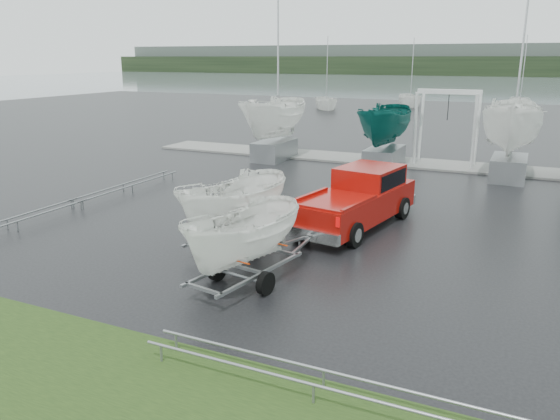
% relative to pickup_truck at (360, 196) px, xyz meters
% --- Properties ---
extents(ground_plane, '(120.00, 120.00, 0.00)m').
position_rel_pickup_truck_xyz_m(ground_plane, '(-1.65, -0.65, -1.04)').
color(ground_plane, black).
rests_on(ground_plane, ground).
extents(lake, '(300.00, 300.00, 0.00)m').
position_rel_pickup_truck_xyz_m(lake, '(-1.65, 99.35, -1.05)').
color(lake, slate).
rests_on(lake, ground).
extents(grass_verge, '(40.00, 40.00, 0.00)m').
position_rel_pickup_truck_xyz_m(grass_verge, '(-1.65, -11.65, -1.03)').
color(grass_verge, '#1D3113').
rests_on(grass_verge, ground).
extents(dock, '(30.00, 3.00, 0.12)m').
position_rel_pickup_truck_xyz_m(dock, '(-1.65, 12.35, -0.99)').
color(dock, gray).
rests_on(dock, ground).
extents(treeline, '(300.00, 8.00, 6.00)m').
position_rel_pickup_truck_xyz_m(treeline, '(-1.65, 169.35, 1.96)').
color(treeline, black).
rests_on(treeline, ground).
extents(far_hill, '(300.00, 6.00, 10.00)m').
position_rel_pickup_truck_xyz_m(far_hill, '(-1.65, 177.35, 3.96)').
color(far_hill, '#4C5651').
rests_on(far_hill, ground).
extents(pickup_truck, '(3.03, 6.25, 1.99)m').
position_rel_pickup_truck_xyz_m(pickup_truck, '(0.00, 0.00, 0.00)').
color(pickup_truck, '#920D07').
rests_on(pickup_truck, ground).
extents(trailer_hitched, '(1.90, 3.75, 4.79)m').
position_rel_pickup_truck_xyz_m(trailer_hitched, '(-1.13, -6.40, 1.56)').
color(trailer_hitched, gray).
rests_on(trailer_hitched, ground).
extents(trailer_parked, '(2.06, 3.75, 5.24)m').
position_rel_pickup_truck_xyz_m(trailer_parked, '(-2.76, -4.00, 1.79)').
color(trailer_parked, gray).
rests_on(trailer_parked, ground).
extents(boat_hoist, '(3.30, 2.18, 4.12)m').
position_rel_pickup_truck_xyz_m(boat_hoist, '(1.06, 12.35, 1.63)').
color(boat_hoist, silver).
rests_on(boat_hoist, ground).
extents(keelboat_0, '(2.48, 3.20, 10.65)m').
position_rel_pickup_truck_xyz_m(keelboat_0, '(-8.23, 10.35, 2.91)').
color(keelboat_0, gray).
rests_on(keelboat_0, ground).
extents(keelboat_1, '(2.28, 3.20, 7.15)m').
position_rel_pickup_truck_xyz_m(keelboat_1, '(-1.81, 10.55, 2.56)').
color(keelboat_1, gray).
rests_on(keelboat_1, ground).
extents(keelboat_2, '(2.73, 3.20, 10.91)m').
position_rel_pickup_truck_xyz_m(keelboat_2, '(4.41, 10.35, 3.31)').
color(keelboat_2, gray).
rests_on(keelboat_2, ground).
extents(mast_rack_0, '(0.56, 6.50, 0.06)m').
position_rel_pickup_truck_xyz_m(mast_rack_0, '(-10.65, 0.35, -0.69)').
color(mast_rack_0, gray).
rests_on(mast_rack_0, ground).
extents(mast_rack_1, '(0.56, 6.50, 0.06)m').
position_rel_pickup_truck_xyz_m(mast_rack_1, '(-10.65, -5.65, -0.69)').
color(mast_rack_1, gray).
rests_on(mast_rack_1, ground).
extents(mast_rack_2, '(7.00, 0.56, 0.06)m').
position_rel_pickup_truck_xyz_m(mast_rack_2, '(2.35, -10.15, -0.69)').
color(mast_rack_2, gray).
rests_on(mast_rack_2, ground).
extents(moored_boat_0, '(3.08, 3.10, 10.98)m').
position_rel_pickup_truck_xyz_m(moored_boat_0, '(-16.57, 41.84, -1.03)').
color(moored_boat_0, white).
rests_on(moored_boat_0, ground).
extents(moored_boat_1, '(3.14, 3.18, 11.20)m').
position_rel_pickup_truck_xyz_m(moored_boat_1, '(-8.63, 49.71, -1.03)').
color(moored_boat_1, white).
rests_on(moored_boat_1, ground).
extents(moored_boat_2, '(2.62, 2.68, 11.21)m').
position_rel_pickup_truck_xyz_m(moored_boat_2, '(3.70, 46.51, -1.03)').
color(moored_boat_2, white).
rests_on(moored_boat_2, ground).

